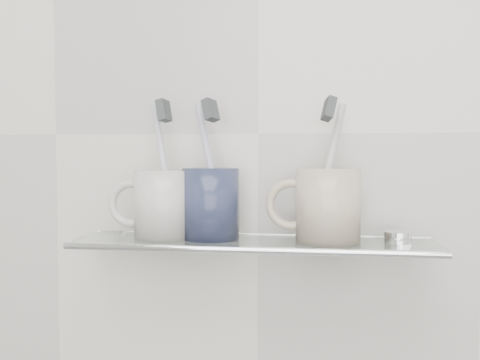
% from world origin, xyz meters
% --- Properties ---
extents(wall_back, '(2.50, 0.00, 2.50)m').
position_xyz_m(wall_back, '(0.00, 1.10, 1.25)').
color(wall_back, silver).
rests_on(wall_back, ground).
extents(shelf_glass, '(0.50, 0.12, 0.01)m').
position_xyz_m(shelf_glass, '(0.00, 1.04, 1.10)').
color(shelf_glass, silver).
rests_on(shelf_glass, wall_back).
extents(shelf_rail, '(0.50, 0.01, 0.01)m').
position_xyz_m(shelf_rail, '(0.00, 0.98, 1.10)').
color(shelf_rail, silver).
rests_on(shelf_rail, shelf_glass).
extents(bracket_left, '(0.02, 0.03, 0.02)m').
position_xyz_m(bracket_left, '(-0.21, 1.09, 1.09)').
color(bracket_left, silver).
rests_on(bracket_left, wall_back).
extents(bracket_right, '(0.02, 0.03, 0.02)m').
position_xyz_m(bracket_right, '(0.21, 1.09, 1.09)').
color(bracket_right, silver).
rests_on(bracket_right, wall_back).
extents(mug_left, '(0.10, 0.10, 0.10)m').
position_xyz_m(mug_left, '(-0.13, 1.04, 1.15)').
color(mug_left, silver).
rests_on(mug_left, shelf_glass).
extents(mug_left_handle, '(0.07, 0.01, 0.07)m').
position_xyz_m(mug_left_handle, '(-0.18, 1.04, 1.15)').
color(mug_left_handle, silver).
rests_on(mug_left_handle, mug_left).
extents(toothbrush_left, '(0.05, 0.04, 0.19)m').
position_xyz_m(toothbrush_left, '(-0.13, 1.04, 1.20)').
color(toothbrush_left, silver).
rests_on(toothbrush_left, mug_left).
extents(bristles_left, '(0.02, 0.03, 0.03)m').
position_xyz_m(bristles_left, '(-0.13, 1.04, 1.28)').
color(bristles_left, '#383C3E').
rests_on(bristles_left, toothbrush_left).
extents(mug_center, '(0.10, 0.10, 0.10)m').
position_xyz_m(mug_center, '(-0.06, 1.04, 1.15)').
color(mug_center, '#1E2540').
rests_on(mug_center, shelf_glass).
extents(mug_center_handle, '(0.07, 0.01, 0.07)m').
position_xyz_m(mug_center_handle, '(-0.11, 1.04, 1.15)').
color(mug_center_handle, '#1E2540').
rests_on(mug_center_handle, mug_center).
extents(toothbrush_center, '(0.06, 0.06, 0.18)m').
position_xyz_m(toothbrush_center, '(-0.06, 1.04, 1.20)').
color(toothbrush_center, '#B1AED6').
rests_on(toothbrush_center, mug_center).
extents(bristles_center, '(0.03, 0.03, 0.03)m').
position_xyz_m(bristles_center, '(-0.06, 1.04, 1.28)').
color(bristles_center, '#383C3E').
rests_on(bristles_center, toothbrush_center).
extents(mug_right, '(0.11, 0.11, 0.10)m').
position_xyz_m(mug_right, '(0.10, 1.04, 1.15)').
color(mug_right, beige).
rests_on(mug_right, shelf_glass).
extents(mug_right_handle, '(0.07, 0.01, 0.07)m').
position_xyz_m(mug_right_handle, '(0.05, 1.04, 1.15)').
color(mug_right_handle, beige).
rests_on(mug_right_handle, mug_right).
extents(toothbrush_right, '(0.05, 0.07, 0.18)m').
position_xyz_m(toothbrush_right, '(0.10, 1.04, 1.20)').
color(toothbrush_right, beige).
rests_on(toothbrush_right, mug_right).
extents(bristles_right, '(0.02, 0.03, 0.04)m').
position_xyz_m(bristles_right, '(0.10, 1.04, 1.28)').
color(bristles_right, '#383C3E').
rests_on(bristles_right, toothbrush_right).
extents(chrome_cap, '(0.04, 0.04, 0.02)m').
position_xyz_m(chrome_cap, '(0.20, 1.04, 1.11)').
color(chrome_cap, silver).
rests_on(chrome_cap, shelf_glass).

